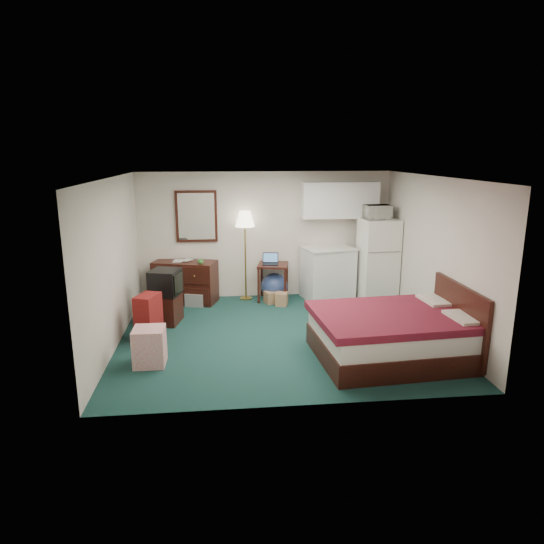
{
  "coord_description": "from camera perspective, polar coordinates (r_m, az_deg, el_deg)",
  "views": [
    {
      "loc": [
        -0.9,
        -7.28,
        2.86
      ],
      "look_at": [
        -0.07,
        0.36,
        0.96
      ],
      "focal_mm": 32.0,
      "sensor_mm": 36.0,
      "label": 1
    }
  ],
  "objects": [
    {
      "name": "laptop",
      "position": [
        9.44,
        -0.19,
        1.52
      ],
      "size": [
        0.33,
        0.28,
        0.21
      ],
      "primitive_type": null,
      "rotation": [
        0.0,
        0.0,
        -0.12
      ],
      "color": "black",
      "rests_on": "desk"
    },
    {
      "name": "crt_tv",
      "position": [
        8.37,
        -12.46,
        -1.21
      ],
      "size": [
        0.58,
        0.61,
        0.43
      ],
      "primitive_type": null,
      "rotation": [
        0.0,
        0.0,
        -0.26
      ],
      "color": "black",
      "rests_on": "tv_stand"
    },
    {
      "name": "microwave",
      "position": [
        9.45,
        12.3,
        7.09
      ],
      "size": [
        0.51,
        0.32,
        0.33
      ],
      "primitive_type": "imported",
      "rotation": [
        0.0,
        0.0,
        0.12
      ],
      "color": "white",
      "rests_on": "fridge"
    },
    {
      "name": "file_bin",
      "position": [
        9.41,
        -8.97,
        -3.17
      ],
      "size": [
        0.41,
        0.35,
        0.25
      ],
      "primitive_type": null,
      "rotation": [
        0.0,
        0.0,
        -0.25
      ],
      "color": "gray",
      "rests_on": "floor"
    },
    {
      "name": "retail_box",
      "position": [
        6.95,
        -14.21,
        -8.49
      ],
      "size": [
        0.43,
        0.43,
        0.53
      ],
      "primitive_type": null,
      "rotation": [
        0.0,
        0.0,
        -0.01
      ],
      "color": "silver",
      "rests_on": "floor"
    },
    {
      "name": "floor_lamp",
      "position": [
        9.55,
        -3.15,
        1.91
      ],
      "size": [
        0.48,
        0.48,
        1.76
      ],
      "primitive_type": null,
      "rotation": [
        0.0,
        0.0,
        0.31
      ],
      "color": "#B79743",
      "rests_on": "floor"
    },
    {
      "name": "kitchen_counter",
      "position": [
        9.72,
        6.56,
        -0.21
      ],
      "size": [
        1.05,
        0.89,
        1.01
      ],
      "primitive_type": null,
      "rotation": [
        0.0,
        0.0,
        0.22
      ],
      "color": "white",
      "rests_on": "floor"
    },
    {
      "name": "suitcase",
      "position": [
        7.81,
        -14.33,
        -5.19
      ],
      "size": [
        0.41,
        0.52,
        0.73
      ],
      "primitive_type": null,
      "rotation": [
        0.0,
        0.0,
        -0.35
      ],
      "color": "#681109",
      "rests_on": "floor"
    },
    {
      "name": "walls",
      "position": [
        7.51,
        0.85,
        1.52
      ],
      "size": [
        5.01,
        4.51,
        2.5
      ],
      "color": "silver",
      "rests_on": "floor"
    },
    {
      "name": "floor",
      "position": [
        7.87,
        0.81,
        -7.4
      ],
      "size": [
        5.0,
        4.5,
        0.01
      ],
      "primitive_type": "cube",
      "color": "black",
      "rests_on": "ground"
    },
    {
      "name": "bed",
      "position": [
        7.13,
        13.87,
        -7.31
      ],
      "size": [
        2.19,
        1.77,
        0.66
      ],
      "primitive_type": null,
      "rotation": [
        0.0,
        0.0,
        0.07
      ],
      "color": "#53051B",
      "rests_on": "floor"
    },
    {
      "name": "mug",
      "position": [
        9.23,
        -8.41,
        1.3
      ],
      "size": [
        0.14,
        0.13,
        0.11
      ],
      "primitive_type": "imported",
      "rotation": [
        0.0,
        0.0,
        -0.56
      ],
      "color": "#448E3D",
      "rests_on": "dresser"
    },
    {
      "name": "tv_stand",
      "position": [
        8.55,
        -12.55,
        -4.19
      ],
      "size": [
        0.62,
        0.65,
        0.51
      ],
      "primitive_type": null,
      "rotation": [
        0.0,
        0.0,
        -0.22
      ],
      "color": "black",
      "rests_on": "floor"
    },
    {
      "name": "headboard",
      "position": [
        7.44,
        21.11,
        -5.16
      ],
      "size": [
        0.06,
        1.56,
        1.0
      ],
      "primitive_type": null,
      "color": "black",
      "rests_on": "walls"
    },
    {
      "name": "book_a",
      "position": [
        9.51,
        -11.54,
        1.96
      ],
      "size": [
        0.18,
        0.04,
        0.25
      ],
      "primitive_type": "imported",
      "rotation": [
        0.0,
        0.0,
        -0.12
      ],
      "color": "#967759",
      "rests_on": "dresser"
    },
    {
      "name": "cardboard_box_a",
      "position": [
        9.45,
        0.03,
        -2.98
      ],
      "size": [
        0.33,
        0.31,
        0.23
      ],
      "primitive_type": null,
      "rotation": [
        0.0,
        0.0,
        0.33
      ],
      "color": "#967759",
      "rests_on": "floor"
    },
    {
      "name": "upper_cabinets",
      "position": [
        9.69,
        7.98,
        8.39
      ],
      "size": [
        1.5,
        0.35,
        0.7
      ],
      "primitive_type": null,
      "color": "white",
      "rests_on": "walls"
    },
    {
      "name": "cardboard_box_b",
      "position": [
        9.3,
        1.15,
        -3.19
      ],
      "size": [
        0.27,
        0.3,
        0.25
      ],
      "primitive_type": null,
      "rotation": [
        0.0,
        0.0,
        -0.3
      ],
      "color": "#967759",
      "rests_on": "floor"
    },
    {
      "name": "exercise_ball",
      "position": [
        9.65,
        0.27,
        -1.69
      ],
      "size": [
        0.64,
        0.64,
        0.53
      ],
      "primitive_type": "sphere",
      "rotation": [
        0.0,
        0.0,
        0.23
      ],
      "color": "navy",
      "rests_on": "floor"
    },
    {
      "name": "ceiling",
      "position": [
        7.34,
        0.88,
        11.09
      ],
      "size": [
        5.0,
        4.5,
        0.01
      ],
      "primitive_type": "cube",
      "color": "silver",
      "rests_on": "walls"
    },
    {
      "name": "fridge",
      "position": [
        9.63,
        12.32,
        1.31
      ],
      "size": [
        0.7,
        0.7,
        1.63
      ],
      "primitive_type": null,
      "rotation": [
        0.0,
        0.0,
        0.04
      ],
      "color": "white",
      "rests_on": "floor"
    },
    {
      "name": "desk",
      "position": [
        9.6,
        0.11,
        -1.17
      ],
      "size": [
        0.68,
        0.68,
        0.73
      ],
      "primitive_type": null,
      "rotation": [
        0.0,
        0.0,
        -0.2
      ],
      "color": "black",
      "rests_on": "floor"
    },
    {
      "name": "book_b",
      "position": [
        9.57,
        -10.43,
        2.03
      ],
      "size": [
        0.15,
        0.12,
        0.23
      ],
      "primitive_type": "imported",
      "rotation": [
        0.0,
        0.0,
        -0.63
      ],
      "color": "#967759",
      "rests_on": "dresser"
    },
    {
      "name": "mirror",
      "position": [
        9.59,
        -8.88,
        6.49
      ],
      "size": [
        0.8,
        0.06,
        1.0
      ],
      "primitive_type": null,
      "color": "white",
      "rests_on": "walls"
    },
    {
      "name": "dresser",
      "position": [
        9.59,
        -10.14,
        -1.13
      ],
      "size": [
        1.3,
        0.88,
        0.81
      ],
      "primitive_type": null,
      "rotation": [
        0.0,
        0.0,
        -0.31
      ],
      "color": "black",
      "rests_on": "floor"
    }
  ]
}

